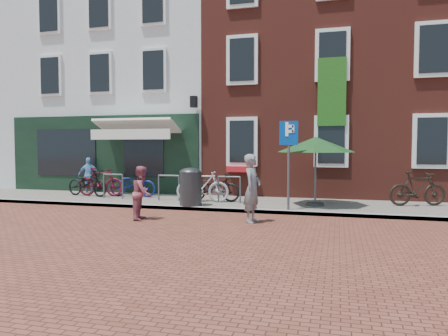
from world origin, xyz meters
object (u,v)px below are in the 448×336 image
(bicycle_3, at_px, (202,186))
(bicycle_4, at_px, (214,187))
(boy, at_px, (142,193))
(bicycle_2, at_px, (133,184))
(litter_bin, at_px, (191,185))
(parasol, at_px, (316,142))
(cafe_person, at_px, (89,175))
(woman, at_px, (252,188))
(parking_sign, at_px, (289,149))
(bicycle_0, at_px, (87,183))
(bicycle_1, at_px, (100,182))
(bicycle_5, at_px, (417,189))

(bicycle_3, bearing_deg, bicycle_4, -50.73)
(boy, xyz_separation_m, bicycle_2, (-2.08, 3.46, -0.12))
(litter_bin, xyz_separation_m, boy, (-0.58, -1.96, -0.04))
(boy, bearing_deg, parasol, -63.93)
(boy, xyz_separation_m, cafe_person, (-4.31, 4.26, 0.08))
(parasol, bearing_deg, bicycle_4, 177.31)
(bicycle_2, bearing_deg, woman, -123.36)
(parking_sign, relative_size, bicycle_0, 1.41)
(bicycle_3, bearing_deg, parking_sign, -114.43)
(woman, xyz_separation_m, bicycle_4, (-1.80, 2.80, -0.28))
(litter_bin, relative_size, parasol, 0.53)
(bicycle_1, height_order, bicycle_2, bicycle_1)
(parking_sign, xyz_separation_m, woman, (-0.68, -1.59, -0.93))
(cafe_person, xyz_separation_m, bicycle_0, (0.61, -1.04, -0.21))
(boy, height_order, bicycle_1, boy)
(bicycle_1, bearing_deg, bicycle_3, -101.39)
(cafe_person, relative_size, bicycle_4, 0.76)
(bicycle_5, bearing_deg, litter_bin, 87.29)
(litter_bin, height_order, woman, woman)
(bicycle_0, relative_size, bicycle_3, 1.03)
(litter_bin, relative_size, boy, 0.88)
(woman, relative_size, bicycle_4, 0.96)
(bicycle_2, relative_size, bicycle_4, 1.00)
(parasol, xyz_separation_m, woman, (-1.35, -2.65, -1.15))
(bicycle_3, bearing_deg, bicycle_5, -88.73)
(boy, bearing_deg, bicycle_0, 39.18)
(boy, relative_size, bicycle_4, 0.78)
(bicycle_2, bearing_deg, bicycle_5, -89.15)
(bicycle_0, height_order, bicycle_3, bicycle_3)
(cafe_person, bearing_deg, parasol, 141.54)
(bicycle_3, bearing_deg, boy, 160.56)
(cafe_person, distance_m, bicycle_0, 1.23)
(litter_bin, distance_m, bicycle_4, 1.22)
(litter_bin, xyz_separation_m, bicycle_3, (0.08, 0.86, -0.11))
(woman, distance_m, bicycle_2, 5.78)
(bicycle_2, relative_size, bicycle_3, 1.03)
(woman, bearing_deg, bicycle_5, -43.45)
(parasol, distance_m, bicycle_0, 7.93)
(bicycle_5, bearing_deg, bicycle_1, 74.43)
(woman, bearing_deg, bicycle_3, 48.21)
(cafe_person, bearing_deg, bicycle_4, 137.97)
(parasol, distance_m, cafe_person, 8.60)
(bicycle_5, bearing_deg, parking_sign, 98.74)
(cafe_person, bearing_deg, litter_bin, 125.14)
(litter_bin, height_order, bicycle_5, litter_bin)
(bicycle_4, bearing_deg, bicycle_1, 91.19)
(litter_bin, xyz_separation_m, bicycle_2, (-2.66, 1.50, -0.16))
(woman, distance_m, bicycle_4, 3.34)
(cafe_person, bearing_deg, boy, 105.63)
(bicycle_4, height_order, bicycle_5, bicycle_5)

